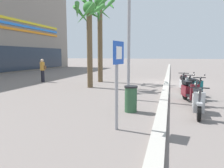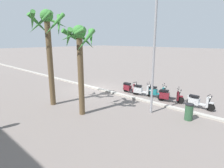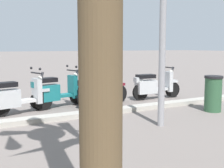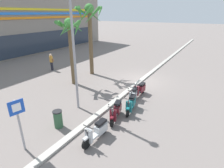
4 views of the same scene
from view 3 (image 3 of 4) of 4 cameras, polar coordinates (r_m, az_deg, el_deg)
name	(u,v)px [view 3 (image 3 of 4)]	position (r m, az deg, el deg)	size (l,w,h in m)	color
scooter_silver_mid_rear	(153,86)	(9.90, 7.83, -0.30)	(1.79, 0.56, 1.04)	black
scooter_maroon_gap_after_mid	(99,90)	(8.72, -2.39, -1.10)	(1.83, 0.75, 1.17)	black
scooter_teal_tail_end	(55,91)	(8.59, -10.73, -1.38)	(1.75, 0.67, 1.17)	black
scooter_silver_mid_centre	(16,97)	(7.96, -17.77, -2.31)	(1.75, 0.70, 1.17)	black
litter_bin	(213,93)	(8.37, 18.60, -1.68)	(0.48, 0.48, 0.95)	#2D5638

